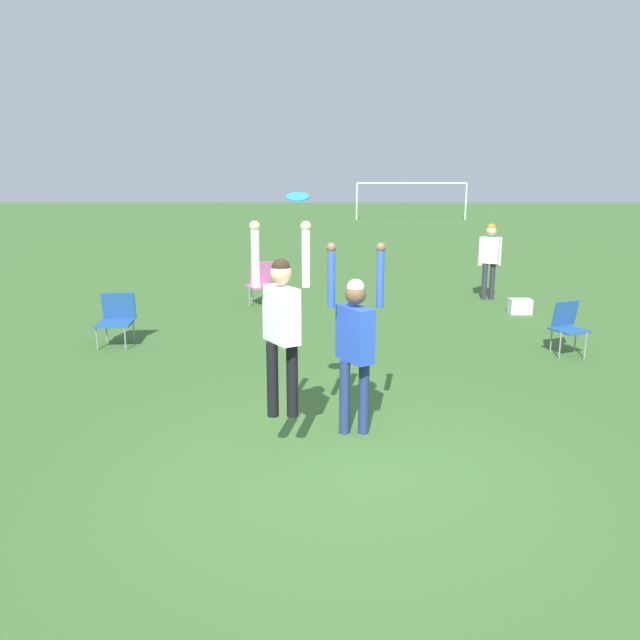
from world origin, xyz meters
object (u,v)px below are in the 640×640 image
at_px(camping_chair_2, 117,316).
at_px(person_spectator_near, 490,254).
at_px(person_defending, 355,335).
at_px(camping_chair_0, 567,323).
at_px(camping_chair_1, 261,280).
at_px(frisbee, 298,197).
at_px(person_jumping, 281,317).
at_px(cooler_box, 520,306).

xyz_separation_m(camping_chair_2, person_spectator_near, (7.37, 4.04, 0.56)).
xyz_separation_m(person_defending, camping_chair_0, (3.59, 3.24, -0.64)).
relative_size(camping_chair_0, person_spectator_near, 0.49).
height_order(camping_chair_0, camping_chair_1, camping_chair_1).
bearing_deg(camping_chair_0, frisbee, 14.61).
xyz_separation_m(camping_chair_1, person_spectator_near, (5.24, 0.58, 0.53)).
height_order(person_jumping, frisbee, frisbee).
distance_m(camping_chair_0, camping_chair_1, 6.67).
bearing_deg(person_jumping, camping_chair_1, -24.95).
xyz_separation_m(person_jumping, cooler_box, (4.53, 6.72, -1.30)).
relative_size(person_defending, camping_chair_0, 2.51).
height_order(person_spectator_near, cooler_box, person_spectator_near).
relative_size(person_spectator_near, cooler_box, 3.88).
xyz_separation_m(person_defending, camping_chair_2, (-3.89, 3.75, -0.65)).
distance_m(camping_chair_1, person_spectator_near, 5.30).
bearing_deg(frisbee, person_jumping, -111.62).
distance_m(person_jumping, person_defending, 0.96).
height_order(frisbee, camping_chair_0, frisbee).
bearing_deg(person_jumping, frisbee, -53.96).
bearing_deg(frisbee, person_defending, 8.95).
distance_m(person_defending, camping_chair_2, 5.44).
bearing_deg(person_defending, camping_chair_0, 99.68).
distance_m(camping_chair_2, cooler_box, 8.06).
relative_size(camping_chair_1, camping_chair_2, 1.06).
xyz_separation_m(person_spectator_near, cooler_box, (0.29, -1.55, -0.90)).
relative_size(frisbee, camping_chair_2, 0.27).
height_order(camping_chair_1, person_spectator_near, person_spectator_near).
xyz_separation_m(frisbee, cooler_box, (4.38, 6.33, -2.47)).
bearing_deg(camping_chair_2, frisbee, 124.85).
bearing_deg(camping_chair_0, cooler_box, -117.12).
xyz_separation_m(person_defending, frisbee, (-0.61, -0.10, 1.49)).
xyz_separation_m(camping_chair_0, cooler_box, (0.17, 3.00, -0.35)).
distance_m(frisbee, camping_chair_2, 5.49).
bearing_deg(camping_chair_0, person_jumping, 16.70).
relative_size(camping_chair_2, person_spectator_near, 0.50).
bearing_deg(frisbee, cooler_box, 55.35).
bearing_deg(camping_chair_1, camping_chair_2, 30.88).
bearing_deg(cooler_box, frisbee, -124.65).
height_order(camping_chair_1, camping_chair_2, camping_chair_1).
bearing_deg(person_spectator_near, camping_chair_1, -148.07).
height_order(frisbee, cooler_box, frisbee).
relative_size(person_defending, frisbee, 8.91).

